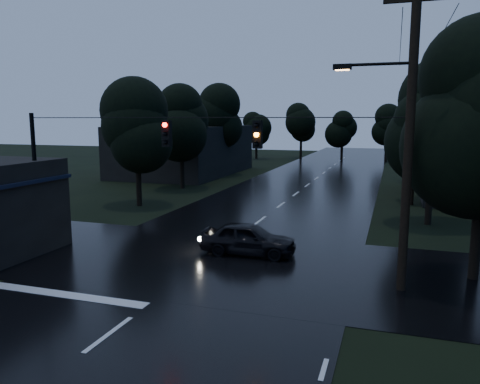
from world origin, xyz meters
The scene contains 14 objects.
main_road centered at (0.00, 30.00, 0.00)m, with size 12.00×120.00×0.02m, color black.
cross_street centered at (0.00, 12.00, 0.00)m, with size 60.00×9.00×0.02m, color black.
building_far_left centered at (-14.00, 40.00, 2.50)m, with size 10.00×16.00×5.00m, color black.
utility_pole_main centered at (7.41, 11.00, 5.26)m, with size 3.50×0.30×10.00m.
utility_pole_far centered at (8.30, 28.00, 3.88)m, with size 2.00×0.30×7.50m.
anchor_pole_left centered at (-7.50, 11.00, 3.00)m, with size 0.18×0.18×6.00m, color black.
span_signals centered at (0.56, 10.99, 5.24)m, with size 15.00×0.37×1.12m.
tree_left_a centered at (-9.00, 22.00, 5.24)m, with size 3.92×3.92×8.26m.
tree_left_b centered at (-9.60, 30.00, 5.62)m, with size 4.20×4.20×8.85m.
tree_left_c centered at (-10.20, 40.00, 5.99)m, with size 4.48×4.48×9.44m.
tree_right_a centered at (9.00, 22.00, 5.62)m, with size 4.20×4.20×8.85m.
tree_right_b centered at (9.60, 30.00, 5.99)m, with size 4.48×4.48×9.44m.
tree_right_c centered at (10.20, 40.00, 6.37)m, with size 4.76×4.76×10.03m.
car centered at (1.32, 13.40, 0.69)m, with size 1.64×4.07×1.39m, color black.
Camera 1 is at (7.07, -5.13, 5.76)m, focal length 35.00 mm.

